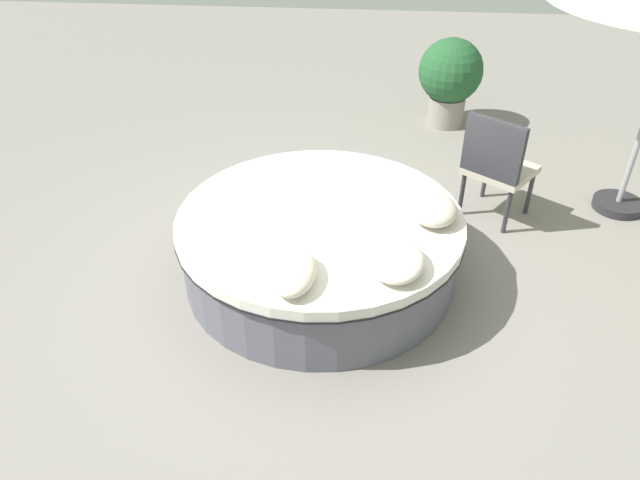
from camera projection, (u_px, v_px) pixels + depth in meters
name	position (u px, v px, depth m)	size (l,w,h in m)	color
ground_plane	(320.00, 274.00, 4.77)	(16.00, 16.00, 0.00)	gray
round_bed	(320.00, 245.00, 4.61)	(2.14, 2.14, 0.55)	#595966
throw_pillow_0	(293.00, 272.00, 3.79)	(0.49, 0.29, 0.15)	beige
throw_pillow_1	(395.00, 260.00, 3.89)	(0.49, 0.38, 0.14)	silver
throw_pillow_2	(433.00, 209.00, 4.37)	(0.43, 0.35, 0.16)	beige
patio_chair	(497.00, 162.00, 5.12)	(0.71, 0.72, 0.98)	#333338
planter	(450.00, 76.00, 6.77)	(0.72, 0.72, 0.99)	gray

